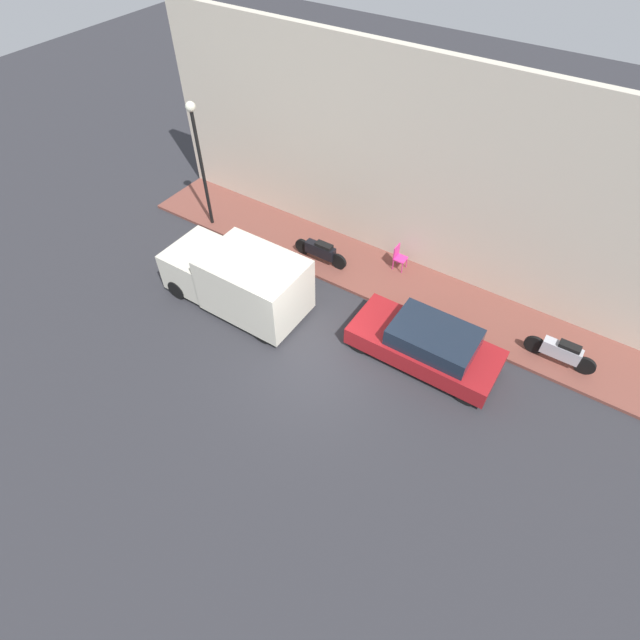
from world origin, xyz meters
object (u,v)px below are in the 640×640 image
object	(u,v)px
parked_car	(427,344)
streetlamp	(198,148)
delivery_van	(237,278)
motorcycle_black	(321,251)
cafe_chair	(399,256)
scooter_silver	(561,352)

from	to	relation	value
parked_car	streetlamp	bearing A→B (deg)	80.69
delivery_van	streetlamp	distance (m)	4.96
parked_car	streetlamp	distance (m)	10.04
parked_car	streetlamp	xyz separation A→B (m)	(1.57, 9.60, 2.50)
motorcycle_black	streetlamp	distance (m)	5.39
cafe_chair	delivery_van	bearing A→B (deg)	140.06
parked_car	cafe_chair	xyz separation A→B (m)	(3.10, 2.47, -0.02)
motorcycle_black	scooter_silver	bearing A→B (deg)	-90.39
motorcycle_black	scooter_silver	xyz separation A→B (m)	(-0.06, -8.18, 0.01)
delivery_van	cafe_chair	bearing A→B (deg)	-39.94
scooter_silver	cafe_chair	bearing A→B (deg)	78.21
delivery_van	scooter_silver	bearing A→B (deg)	-72.05
streetlamp	parked_car	bearing A→B (deg)	-99.31
delivery_van	motorcycle_black	xyz separation A→B (m)	(3.07, -1.11, -0.49)
delivery_van	motorcycle_black	world-z (taller)	delivery_van
delivery_van	motorcycle_black	size ratio (longest dim) A/B	2.26
motorcycle_black	scooter_silver	size ratio (longest dim) A/B	1.04
streetlamp	delivery_van	bearing A→B (deg)	-126.77
motorcycle_black	scooter_silver	world-z (taller)	scooter_silver
scooter_silver	cafe_chair	size ratio (longest dim) A/B	2.23
delivery_van	scooter_silver	distance (m)	9.78
scooter_silver	cafe_chair	distance (m)	5.89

